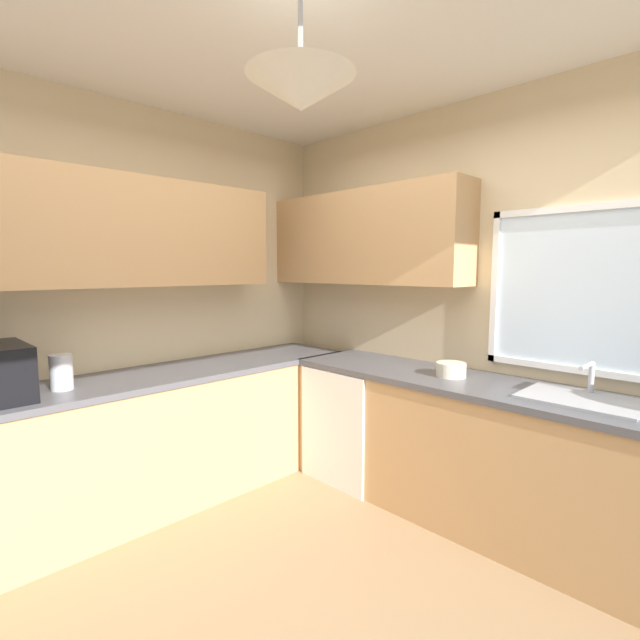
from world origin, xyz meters
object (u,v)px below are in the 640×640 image
kettle (61,372)px  sink_assembly (581,398)px  dishwasher (358,421)px  bowl (451,370)px

kettle → sink_assembly: (2.14, 1.86, -0.09)m
dishwasher → bowl: (0.75, 0.03, 0.51)m
sink_assembly → kettle: bearing=-138.9°
dishwasher → kettle: 2.02m
dishwasher → sink_assembly: 1.57m
sink_assembly → bowl: bearing=-179.5°
kettle → bowl: (1.39, 1.86, -0.06)m
dishwasher → sink_assembly: sink_assembly is taller
dishwasher → sink_assembly: bearing=1.4°
dishwasher → sink_assembly: size_ratio=1.49×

